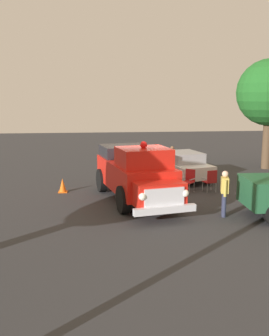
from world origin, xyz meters
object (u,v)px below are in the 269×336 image
at_px(spectator_standing, 224,190).
at_px(lawn_chair_by_car, 189,179).
at_px(lawn_chair_spare, 211,179).
at_px(spectator_seated, 172,156).
at_px(vintage_fire_truck, 136,172).
at_px(lawn_chair_near_truck, 172,157).
at_px(traffic_cone, 63,186).
at_px(classic_hot_rod, 181,165).

bearing_deg(spectator_standing, lawn_chair_by_car, 95.36).
bearing_deg(lawn_chair_spare, spectator_seated, 94.05).
height_order(vintage_fire_truck, lawn_chair_near_truck, vintage_fire_truck).
height_order(lawn_chair_by_car, traffic_cone, lawn_chair_by_car).
bearing_deg(lawn_chair_by_car, spectator_standing, -84.64).
xyz_separation_m(classic_hot_rod, spectator_seated, (0.24, 3.26, -0.05)).
xyz_separation_m(lawn_chair_near_truck, lawn_chair_spare, (0.44, -6.45, 0.00)).
xyz_separation_m(lawn_chair_spare, spectator_standing, (-0.59, -3.52, 0.37)).
relative_size(lawn_chair_spare, spectator_standing, 0.61).
distance_m(lawn_chair_near_truck, lawn_chair_by_car, 6.24).
relative_size(lawn_chair_by_car, lawn_chair_spare, 1.00).
relative_size(vintage_fire_truck, spectator_standing, 3.74).
distance_m(classic_hot_rod, lawn_chair_near_truck, 3.41).
distance_m(spectator_seated, spectator_standing, 9.84).
xyz_separation_m(classic_hot_rod, lawn_chair_near_truck, (0.25, 3.39, -0.16)).
distance_m(lawn_chair_by_car, traffic_cone, 5.72).
relative_size(spectator_seated, traffic_cone, 2.03).
relative_size(spectator_seated, spectator_standing, 0.77).
relative_size(vintage_fire_truck, spectator_seated, 4.85).
relative_size(lawn_chair_near_truck, lawn_chair_spare, 1.00).
height_order(vintage_fire_truck, classic_hot_rod, vintage_fire_truck).
relative_size(lawn_chair_near_truck, traffic_cone, 1.61).
bearing_deg(classic_hot_rod, spectator_seated, 85.83).
bearing_deg(vintage_fire_truck, lawn_chair_by_car, 26.79).
distance_m(lawn_chair_by_car, spectator_seated, 6.11).
height_order(lawn_chair_spare, traffic_cone, lawn_chair_spare).
distance_m(lawn_chair_near_truck, traffic_cone, 8.43).
bearing_deg(traffic_cone, classic_hot_rod, 21.25).
bearing_deg(lawn_chair_near_truck, vintage_fire_truck, -112.18).
relative_size(vintage_fire_truck, lawn_chair_near_truck, 6.14).
distance_m(vintage_fire_truck, classic_hot_rod, 5.00).
height_order(vintage_fire_truck, spectator_seated, vintage_fire_truck).
xyz_separation_m(spectator_seated, traffic_cone, (-6.19, -5.58, -0.39)).
bearing_deg(traffic_cone, spectator_standing, -35.18).
relative_size(classic_hot_rod, lawn_chair_by_car, 4.57).
height_order(lawn_chair_near_truck, lawn_chair_spare, same).
height_order(lawn_chair_by_car, spectator_seated, spectator_seated).
distance_m(classic_hot_rod, lawn_chair_spare, 3.14).
relative_size(vintage_fire_truck, lawn_chair_by_car, 6.14).
bearing_deg(lawn_chair_near_truck, traffic_cone, -137.35).
bearing_deg(vintage_fire_truck, traffic_cone, 150.21).
bearing_deg(spectator_standing, lawn_chair_near_truck, 89.12).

